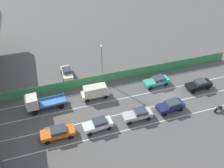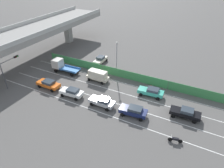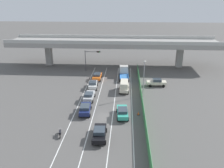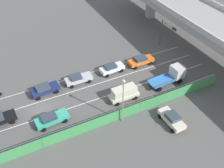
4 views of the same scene
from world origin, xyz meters
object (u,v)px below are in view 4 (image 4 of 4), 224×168
Objects in this scene: car_sedan_white at (112,68)px; parked_sedan_cream at (172,119)px; car_sedan_silver at (78,79)px; car_van_cream at (124,93)px; traffic_cone at (64,133)px; street_lamp at (123,98)px; car_taxi_teal at (51,119)px; car_taxi_orange at (141,60)px; flatbed_truck_blue at (173,75)px; traffic_light at (166,31)px; car_sedan_navy at (45,89)px.

parked_sedan_cream is at bearing 8.91° from car_sedan_white.
car_sedan_white is (-0.12, 6.24, 0.02)m from car_sedan_silver.
car_van_cream is 7.62× the size of traffic_cone.
street_lamp is (-3.40, -5.90, 3.56)m from parked_sedan_cream.
car_taxi_teal reaches higher than traffic_cone.
car_sedan_silver is 1.02× the size of car_sedan_white.
car_sedan_silver is (-0.12, -11.94, -0.01)m from car_taxi_orange.
traffic_light is at bearing 152.38° from flatbed_truck_blue.
car_taxi_orange is 7.79× the size of traffic_cone.
car_sedan_silver is at bearing -148.92° from parked_sedan_cream.
flatbed_truck_blue is 12.59m from street_lamp.
car_van_cream is 9.18m from flatbed_truck_blue.
car_taxi_orange reaches higher than traffic_cone.
parked_sedan_cream is at bearing 71.60° from traffic_cone.
car_taxi_orange is 14.33m from parked_sedan_cream.
street_lamp is (10.50, -9.39, 3.59)m from car_taxi_orange.
car_sedan_white is 7.25× the size of traffic_cone.
flatbed_truck_blue is (6.41, 19.68, 0.47)m from car_sedan_navy.
street_lamp reaches higher than car_sedan_navy.
parked_sedan_cream is at bearing 26.14° from car_van_cream.
traffic_light is at bearing 115.79° from traffic_cone.
parked_sedan_cream is 7.23× the size of traffic_cone.
car_taxi_teal is 14.32m from car_sedan_white.
car_taxi_orange is 7.89m from traffic_light.
car_taxi_teal is 1.08× the size of parked_sedan_cream.
car_taxi_orange is at bearing -69.84° from traffic_light.
car_sedan_white is at bearing -92.40° from car_taxi_orange.
car_sedan_white is at bearing 128.82° from traffic_cone.
flatbed_truck_blue is (6.58, 14.07, 0.50)m from car_sedan_silver.
car_taxi_teal is 0.84× the size of traffic_light.
car_sedan_navy is 1.03× the size of parked_sedan_cream.
street_lamp is (4.00, 8.96, 3.58)m from car_taxi_teal.
flatbed_truck_blue is 0.84× the size of street_lamp.
car_taxi_orange is at bearing 90.15° from car_sedan_navy.
car_taxi_teal is at bearing -7.02° from car_sedan_navy.
traffic_light reaches higher than car_taxi_teal.
traffic_light is (-2.38, 18.76, 3.11)m from car_sedan_silver.
traffic_cone is at bearing -108.40° from parked_sedan_cream.
street_lamp is (10.62, 2.55, 3.59)m from car_sedan_silver.
street_lamp is at bearing -51.25° from traffic_light.
flatbed_truck_blue is at bearing 90.13° from car_taxi_teal.
car_sedan_silver is 19.16m from traffic_light.
flatbed_truck_blue is at bearing 142.96° from parked_sedan_cream.
flatbed_truck_blue is at bearing 109.36° from street_lamp.
car_van_cream is at bearing 57.83° from car_sedan_navy.
traffic_cone is (-1.26, -8.10, -4.20)m from street_lamp.
flatbed_truck_blue is at bearing -27.62° from traffic_light.
flatbed_truck_blue is (6.69, 7.83, 0.48)m from car_sedan_white.
street_lamp is at bearing 65.94° from car_taxi_teal.
traffic_light is 9.27× the size of traffic_cone.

